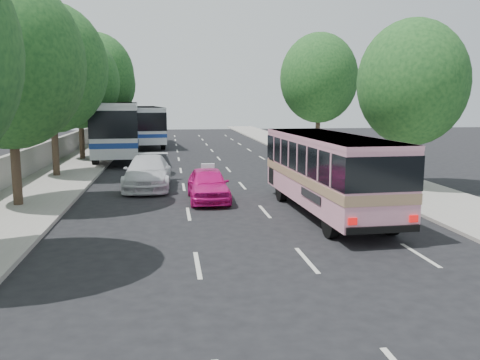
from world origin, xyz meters
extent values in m
plane|color=black|center=(0.00, 0.00, 0.00)|extent=(120.00, 120.00, 0.00)
cube|color=#9E998E|center=(-8.50, 20.00, 0.07)|extent=(4.00, 90.00, 0.15)
cube|color=#9E998E|center=(8.50, 20.00, 0.06)|extent=(4.00, 90.00, 0.12)
cube|color=#9E998E|center=(-10.30, 20.00, 0.90)|extent=(0.30, 90.00, 1.50)
cylinder|color=#38281E|center=(-8.50, 6.00, 1.80)|extent=(0.36, 0.36, 3.61)
ellipsoid|color=#17401B|center=(-8.50, 6.00, 5.61)|extent=(5.70, 5.70, 6.56)
sphere|color=#17401B|center=(-8.10, 5.70, 6.75)|extent=(3.71, 3.71, 3.71)
cylinder|color=#38281E|center=(-8.70, 14.00, 1.90)|extent=(0.36, 0.36, 3.80)
ellipsoid|color=#17401B|center=(-8.70, 14.00, 5.90)|extent=(6.00, 6.00, 6.90)
sphere|color=#17401B|center=(-8.30, 13.70, 7.10)|extent=(3.90, 3.90, 3.90)
cylinder|color=#38281E|center=(-8.60, 22.00, 1.75)|extent=(0.36, 0.36, 3.50)
ellipsoid|color=#17401B|center=(-8.60, 22.00, 5.43)|extent=(5.52, 5.52, 6.35)
sphere|color=#17401B|center=(-8.20, 21.70, 6.53)|extent=(3.59, 3.59, 3.59)
cylinder|color=#38281E|center=(-8.50, 30.00, 2.00)|extent=(0.36, 0.36, 3.99)
ellipsoid|color=#17401B|center=(-8.50, 30.00, 6.20)|extent=(6.30, 6.30, 7.24)
sphere|color=#17401B|center=(-8.10, 29.70, 7.46)|extent=(4.09, 4.09, 4.09)
cylinder|color=#38281E|center=(-8.70, 38.00, 1.86)|extent=(0.36, 0.36, 3.72)
ellipsoid|color=#17401B|center=(-8.70, 38.00, 5.78)|extent=(5.88, 5.88, 6.76)
sphere|color=#17401B|center=(-8.30, 37.70, 6.96)|extent=(3.82, 3.82, 3.82)
cylinder|color=#38281E|center=(8.70, 8.00, 1.61)|extent=(0.36, 0.36, 3.23)
ellipsoid|color=#17401B|center=(8.70, 8.00, 5.01)|extent=(5.10, 5.10, 5.87)
sphere|color=#17401B|center=(9.10, 7.70, 6.04)|extent=(3.32, 3.31, 3.31)
cylinder|color=#38281E|center=(9.00, 24.00, 1.90)|extent=(0.36, 0.36, 3.80)
ellipsoid|color=#17401B|center=(9.00, 24.00, 5.90)|extent=(6.00, 6.00, 6.90)
sphere|color=#17401B|center=(9.40, 23.70, 7.10)|extent=(3.90, 3.90, 3.90)
cube|color=pink|center=(3.19, 3.23, 1.71)|extent=(2.67, 9.29, 2.47)
cube|color=#9E7A59|center=(3.19, 3.23, 1.43)|extent=(2.71, 9.31, 0.32)
cube|color=black|center=(3.19, 3.23, 2.16)|extent=(2.72, 9.32, 1.01)
cube|color=pink|center=(3.19, 3.23, 2.87)|extent=(2.69, 9.31, 0.15)
cylinder|color=black|center=(2.08, 5.95, 0.48)|extent=(0.31, 0.97, 0.96)
cylinder|color=black|center=(4.08, 6.03, 0.48)|extent=(0.31, 0.97, 0.96)
cylinder|color=black|center=(2.31, 0.06, 0.48)|extent=(0.31, 0.97, 0.96)
cylinder|color=black|center=(4.31, 0.14, 0.48)|extent=(0.31, 0.97, 0.96)
imported|color=#DB1381|center=(-0.97, 6.46, 0.70)|extent=(1.67, 4.11, 1.40)
imported|color=silver|center=(-3.61, 9.96, 0.77)|extent=(2.30, 5.36, 1.54)
cube|color=silver|center=(-6.26, 23.50, 2.33)|extent=(3.59, 13.58, 3.42)
cube|color=black|center=(-6.26, 23.50, 2.75)|extent=(3.64, 13.62, 1.68)
cube|color=navy|center=(-6.26, 23.50, 1.46)|extent=(3.63, 13.61, 0.34)
cube|color=silver|center=(-6.26, 23.50, 3.96)|extent=(3.61, 13.61, 0.16)
cylinder|color=black|center=(-7.77, 27.68, 0.62)|extent=(0.43, 1.25, 1.23)
cylinder|color=black|center=(-5.22, 27.82, 0.62)|extent=(0.43, 1.25, 1.23)
cylinder|color=black|center=(-7.28, 18.73, 0.62)|extent=(0.43, 1.25, 1.23)
cylinder|color=black|center=(-4.73, 18.87, 0.62)|extent=(0.43, 1.25, 1.23)
cube|color=white|center=(-4.68, 33.52, 2.08)|extent=(3.90, 12.22, 3.05)
cube|color=black|center=(-4.68, 33.52, 2.45)|extent=(3.96, 12.26, 1.50)
cube|color=navy|center=(-4.68, 33.52, 1.30)|extent=(3.94, 12.25, 0.30)
cube|color=white|center=(-4.68, 33.52, 3.53)|extent=(3.92, 12.24, 0.14)
cylinder|color=black|center=(-6.23, 37.17, 0.55)|extent=(0.44, 1.13, 1.10)
cylinder|color=black|center=(-4.00, 37.43, 0.55)|extent=(0.44, 1.13, 1.10)
cylinder|color=black|center=(-5.32, 29.22, 0.55)|extent=(0.44, 1.13, 1.10)
cylinder|color=black|center=(-3.09, 29.48, 0.55)|extent=(0.44, 1.13, 1.10)
cube|color=silver|center=(-0.97, 6.46, 1.49)|extent=(0.55, 0.18, 0.18)
camera|label=1|loc=(-2.56, -14.63, 4.21)|focal=38.00mm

